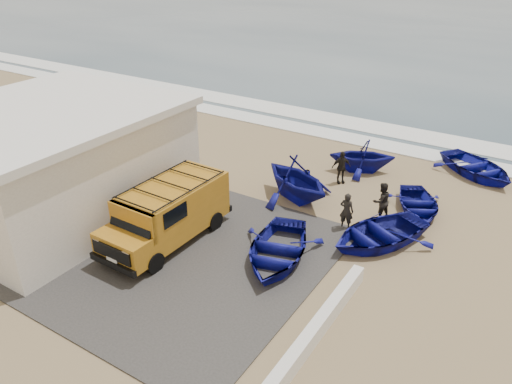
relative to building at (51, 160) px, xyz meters
The scene contains 17 objects.
ground 8.06m from the building, 14.93° to the left, with size 160.00×160.00×0.00m, color #8F7853.
slab 5.90m from the building, ahead, with size 12.00×10.00×0.05m, color #3E3C39.
ocean 58.52m from the building, 82.63° to the left, with size 180.00×88.00×0.01m, color #385166.
surf_line 16.02m from the building, 61.82° to the left, with size 180.00×1.60×0.06m, color white.
surf_wash 18.25m from the building, 65.56° to the left, with size 180.00×2.20×0.04m, color white.
building is the anchor object (origin of this frame).
parapet 12.68m from the building, ahead, with size 0.35×6.00×0.55m, color silver.
van 5.71m from the building, ahead, with size 2.21×5.29×2.25m.
boat_near_left 9.91m from the building, ahead, with size 2.94×4.12×0.85m, color navy.
boat_near_right 13.18m from the building, 20.16° to the left, with size 2.92×4.09×0.85m, color navy.
boat_mid_left 10.07m from the building, 36.72° to the left, with size 3.23×3.74×1.97m, color navy.
boat_mid_right 15.06m from the building, 30.94° to the left, with size 2.32×3.25×0.67m, color navy.
boat_far_left 13.91m from the building, 47.59° to the left, with size 2.65×3.07×1.62m, color navy.
boat_far_right 19.09m from the building, 41.85° to the left, with size 2.89×4.05×0.84m, color navy.
fisherman_front 11.94m from the building, 24.28° to the left, with size 0.55×0.36×1.50m, color black.
fisherman_middle 13.35m from the building, 28.24° to the left, with size 0.77×0.60×1.58m, color black.
fisherman_back 12.46m from the building, 43.32° to the left, with size 0.91×0.38×1.55m, color black.
Camera 1 is at (9.29, -13.14, 10.16)m, focal length 35.00 mm.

